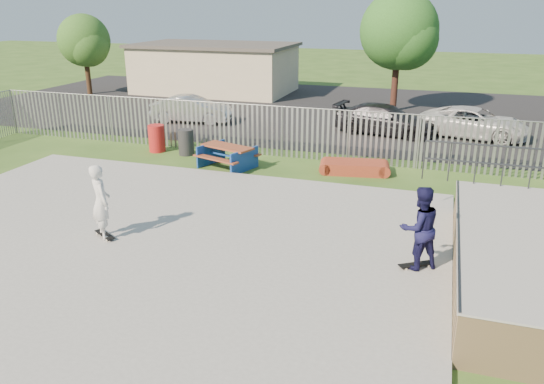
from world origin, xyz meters
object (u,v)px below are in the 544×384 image
(trash_bin_grey, at_px, (186,142))
(car_silver, at_px, (192,109))
(picnic_table, at_px, (227,156))
(skater_white, at_px, (101,202))
(skater_navy, at_px, (419,228))
(car_white, at_px, (474,123))
(funbox, at_px, (354,167))
(trash_bin_red, at_px, (157,138))
(car_dark, at_px, (385,119))
(tree_mid, at_px, (399,31))
(tree_left, at_px, (84,41))

(trash_bin_grey, height_order, car_silver, car_silver)
(picnic_table, height_order, skater_white, skater_white)
(skater_navy, bearing_deg, car_white, -130.08)
(skater_navy, distance_m, skater_white, 7.68)
(car_silver, distance_m, skater_white, 14.29)
(funbox, relative_size, trash_bin_red, 2.02)
(funbox, height_order, trash_bin_grey, trash_bin_grey)
(skater_white, bearing_deg, trash_bin_grey, -37.32)
(picnic_table, bearing_deg, car_dark, 74.23)
(trash_bin_red, relative_size, car_dark, 0.24)
(car_dark, relative_size, car_white, 0.97)
(trash_bin_red, distance_m, trash_bin_grey, 1.37)
(trash_bin_red, relative_size, tree_mid, 0.17)
(car_silver, xyz_separation_m, tree_left, (-10.39, 5.86, 2.76))
(trash_bin_red, bearing_deg, trash_bin_grey, -3.16)
(skater_white, bearing_deg, car_white, -81.85)
(car_white, xyz_separation_m, tree_mid, (-4.09, 5.21, 3.66))
(car_silver, distance_m, tree_mid, 11.87)
(car_white, bearing_deg, trash_bin_grey, 133.81)
(skater_navy, bearing_deg, picnic_table, -74.43)
(car_dark, relative_size, skater_white, 2.42)
(funbox, relative_size, tree_left, 0.43)
(picnic_table, xyz_separation_m, car_dark, (4.88, 7.12, 0.27))
(funbox, distance_m, skater_navy, 7.53)
(tree_mid, bearing_deg, car_dark, -88.03)
(trash_bin_grey, height_order, car_dark, car_dark)
(car_white, height_order, skater_white, skater_white)
(picnic_table, relative_size, trash_bin_grey, 2.31)
(funbox, bearing_deg, skater_white, -132.33)
(picnic_table, height_order, funbox, picnic_table)
(car_dark, distance_m, skater_white, 15.10)
(trash_bin_red, distance_m, car_white, 13.99)
(trash_bin_grey, bearing_deg, skater_white, -77.65)
(funbox, distance_m, tree_left, 23.13)
(funbox, relative_size, car_dark, 0.48)
(trash_bin_red, height_order, skater_navy, skater_navy)
(picnic_table, distance_m, trash_bin_grey, 2.51)
(car_silver, bearing_deg, skater_white, -169.77)
(skater_white, bearing_deg, skater_navy, -133.85)
(car_white, bearing_deg, tree_mid, 51.10)
(skater_navy, bearing_deg, trash_bin_red, -68.00)
(picnic_table, xyz_separation_m, skater_navy, (7.17, -6.21, 0.69))
(car_dark, distance_m, skater_navy, 13.54)
(trash_bin_red, height_order, car_white, car_white)
(trash_bin_red, xyz_separation_m, tree_left, (-11.49, 11.32, 2.89))
(car_dark, xyz_separation_m, skater_white, (-5.35, -14.11, 0.42))
(tree_mid, xyz_separation_m, skater_white, (-5.15, -19.89, -3.23))
(trash_bin_grey, height_order, car_white, car_white)
(car_white, height_order, tree_left, tree_left)
(picnic_table, xyz_separation_m, funbox, (4.58, 0.80, -0.21))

